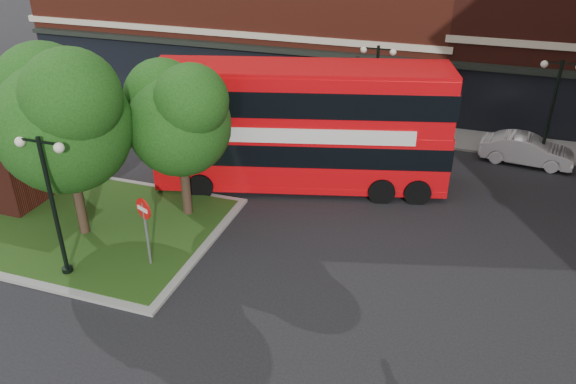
% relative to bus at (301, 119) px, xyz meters
% --- Properties ---
extents(ground, '(120.00, 120.00, 0.00)m').
position_rel_bus_xyz_m(ground, '(0.09, -8.99, -3.05)').
color(ground, black).
rests_on(ground, ground).
extents(pavement_far, '(44.00, 3.00, 0.12)m').
position_rel_bus_xyz_m(pavement_far, '(0.09, 7.51, -2.99)').
color(pavement_far, slate).
rests_on(pavement_far, ground).
extents(traffic_island, '(12.60, 7.60, 0.15)m').
position_rel_bus_xyz_m(traffic_island, '(-7.91, -5.99, -2.98)').
color(traffic_island, gray).
rests_on(traffic_island, ground).
extents(kiosk, '(6.51, 6.51, 3.60)m').
position_rel_bus_xyz_m(kiosk, '(-10.91, -4.99, -0.73)').
color(kiosk, '#471911').
rests_on(kiosk, traffic_island).
extents(tree_island_west, '(5.40, 4.71, 7.21)m').
position_rel_bus_xyz_m(tree_island_west, '(-6.51, -6.41, 1.75)').
color(tree_island_west, '#2D2116').
rests_on(tree_island_west, ground).
extents(tree_island_east, '(4.46, 3.90, 6.29)m').
position_rel_bus_xyz_m(tree_island_east, '(-3.49, -3.93, 1.20)').
color(tree_island_east, '#2D2116').
rests_on(tree_island_east, ground).
extents(lamp_island, '(1.72, 0.36, 5.00)m').
position_rel_bus_xyz_m(lamp_island, '(-5.41, -8.79, -0.22)').
color(lamp_island, black).
rests_on(lamp_island, ground).
extents(lamp_far_left, '(1.72, 0.36, 5.00)m').
position_rel_bus_xyz_m(lamp_far_left, '(2.09, 5.51, -0.22)').
color(lamp_far_left, black).
rests_on(lamp_far_left, ground).
extents(lamp_far_right, '(1.72, 0.36, 5.00)m').
position_rel_bus_xyz_m(lamp_far_right, '(10.09, 5.51, -0.22)').
color(lamp_far_right, black).
rests_on(lamp_far_right, ground).
extents(bus, '(12.46, 5.81, 4.64)m').
position_rel_bus_xyz_m(bus, '(0.00, 0.00, 0.00)').
color(bus, red).
rests_on(bus, ground).
extents(car_silver, '(4.18, 2.12, 1.37)m').
position_rel_bus_xyz_m(car_silver, '(-6.06, 5.51, -2.36)').
color(car_silver, '#AFB0B6').
rests_on(car_silver, ground).
extents(car_white, '(4.27, 1.86, 1.36)m').
position_rel_bus_xyz_m(car_white, '(9.42, 5.51, -2.36)').
color(car_white, silver).
rests_on(car_white, ground).
extents(no_entry_sign, '(0.69, 0.35, 2.65)m').
position_rel_bus_xyz_m(no_entry_sign, '(-3.02, -7.49, -1.15)').
color(no_entry_sign, slate).
rests_on(no_entry_sign, ground).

